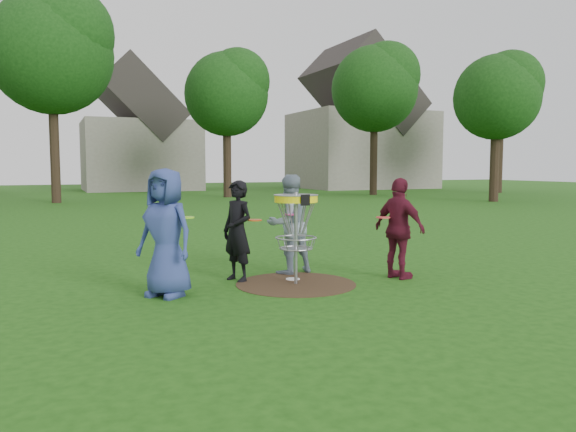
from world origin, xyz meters
name	(u,v)px	position (x,y,z in m)	size (l,w,h in m)	color
ground	(296,284)	(0.00, 0.00, 0.00)	(100.00, 100.00, 0.00)	#19470F
dirt_patch	(296,284)	(0.00, 0.00, 0.00)	(1.80, 1.80, 0.01)	#47331E
player_blue	(166,233)	(-1.93, -0.01, 0.87)	(0.85, 0.55, 1.73)	navy
player_black	(237,231)	(-0.72, 0.58, 0.77)	(0.56, 0.37, 1.55)	black
player_grey	(289,224)	(0.25, 0.85, 0.81)	(0.79, 0.62, 1.63)	#7D8EA1
player_maroon	(399,228)	(1.66, -0.25, 0.79)	(0.93, 0.39, 1.58)	maroon
disc_on_grass	(293,279)	(0.09, 0.31, 0.01)	(0.22, 0.22, 0.02)	white
disc_golf_basket	(296,216)	(0.00, 0.00, 1.02)	(0.66, 0.67, 1.38)	#9EA0A5
held_discs	(282,217)	(-0.15, 0.19, 0.99)	(3.25, 1.00, 0.13)	#9EFF1C
tree_row	(130,73)	(0.44, 20.67, 6.21)	(51.20, 17.42, 9.90)	#38281C
house_row	(169,133)	(4.78, 33.07, 4.14)	(44.50, 10.65, 11.62)	gray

